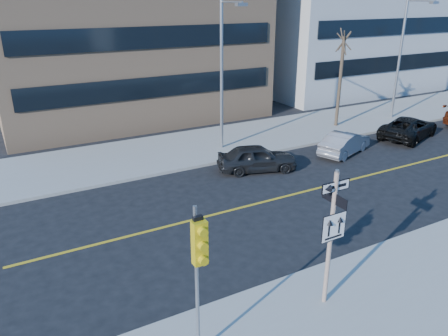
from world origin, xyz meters
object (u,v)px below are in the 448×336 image
parked_car_a (257,158)px  parked_car_c (409,128)px  streetlight_b (403,52)px  traffic_signal (199,255)px  streetlight_a (224,67)px  street_tree_west (344,43)px  sign_pole (331,231)px  parked_car_b (345,143)px

parked_car_a → parked_car_c: (11.32, 0.07, -0.01)m
streetlight_b → traffic_signal: bearing=-148.6°
streetlight_a → street_tree_west: size_ratio=1.26×
parked_car_a → streetlight_b: streetlight_b is taller
parked_car_a → streetlight_a: size_ratio=0.50×
sign_pole → parked_car_c: size_ratio=0.84×
parked_car_a → sign_pole: bearing=175.9°
traffic_signal → streetlight_a: streetlight_a is taller
traffic_signal → streetlight_b: bearing=31.4°
sign_pole → street_tree_west: bearing=46.7°
sign_pole → streetlight_a: (4.00, 13.27, 2.32)m
parked_car_a → parked_car_b: bearing=-74.0°
parked_car_c → traffic_signal: bearing=99.3°
parked_car_b → streetlight_a: size_ratio=0.48×
sign_pole → parked_car_a: size_ratio=1.02×
sign_pole → street_tree_west: 19.22m
traffic_signal → streetlight_a: (8.00, 13.42, 1.73)m
parked_car_a → streetlight_a: streetlight_a is taller
parked_car_c → street_tree_west: bearing=12.3°
traffic_signal → parked_car_b: (13.73, 9.70, -2.39)m
parked_car_a → parked_car_c: parked_car_a is taller
streetlight_b → parked_car_a: bearing=-166.0°
traffic_signal → street_tree_west: 22.14m
traffic_signal → parked_car_a: traffic_signal is taller
traffic_signal → street_tree_west: street_tree_west is taller
streetlight_b → street_tree_west: (-5.00, 0.54, 0.77)m
sign_pole → street_tree_west: (13.00, 13.81, 3.09)m
traffic_signal → parked_car_b: size_ratio=1.04×
parked_car_a → street_tree_west: 10.99m
parked_car_c → streetlight_a: bearing=55.1°
parked_car_b → parked_car_a: bearing=68.1°
parked_car_c → street_tree_west: (-2.32, 3.97, 4.85)m
streetlight_a → streetlight_b: same height
parked_car_a → traffic_signal: bearing=159.2°
sign_pole → traffic_signal: size_ratio=1.02×
parked_car_c → parked_car_a: bearing=72.4°
streetlight_a → parked_car_b: bearing=-33.0°
parked_car_b → streetlight_b: streetlight_b is taller
parked_car_b → street_tree_west: size_ratio=0.61×
traffic_signal → parked_car_a: 12.95m
sign_pole → parked_car_a: sign_pole is taller
sign_pole → parked_car_a: bearing=67.7°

